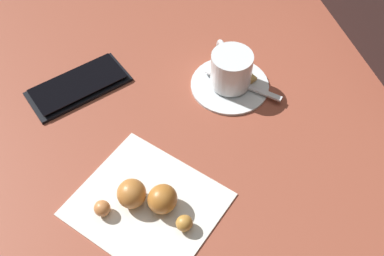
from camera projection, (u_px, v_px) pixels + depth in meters
name	position (u px, v px, depth m)	size (l,w,h in m)	color
ground_plane	(195.00, 136.00, 0.65)	(1.80, 1.80, 0.00)	brown
saucer	(229.00, 84.00, 0.71)	(0.12, 0.12, 0.01)	silver
espresso_cup	(229.00, 68.00, 0.69)	(0.07, 0.07, 0.05)	silver
teaspoon	(228.00, 78.00, 0.71)	(0.02, 0.13, 0.01)	silver
sugar_packet	(239.00, 71.00, 0.72)	(0.07, 0.02, 0.01)	tan
napkin	(147.00, 204.00, 0.58)	(0.16, 0.18, 0.00)	silver
croissant	(146.00, 199.00, 0.57)	(0.08, 0.13, 0.03)	#B67E35
cell_phone	(78.00, 85.00, 0.71)	(0.17, 0.13, 0.01)	black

